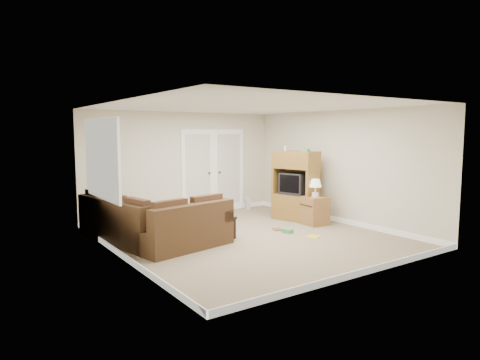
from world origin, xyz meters
TOP-DOWN VIEW (x-y plane):
  - floor at (0.00, 0.00)m, footprint 5.50×5.50m
  - ceiling at (0.00, 0.00)m, footprint 5.00×5.50m
  - wall_left at (-2.50, 0.00)m, footprint 0.02×5.50m
  - wall_right at (2.50, 0.00)m, footprint 0.02×5.50m
  - wall_back at (0.00, 2.75)m, footprint 5.00×0.02m
  - wall_front at (0.00, -2.75)m, footprint 5.00×0.02m
  - baseboards at (0.00, 0.00)m, footprint 5.00×5.50m
  - french_doors at (0.85, 2.71)m, footprint 1.80×0.05m
  - window_left at (-2.46, 1.00)m, footprint 0.05×1.92m
  - sectional_sofa at (-1.75, 0.60)m, footprint 2.21×2.73m
  - coffee_table at (-0.61, 0.48)m, footprint 0.73×1.12m
  - tv_armoire at (1.86, 0.73)m, footprint 0.78×1.10m
  - side_cabinet at (1.87, 0.10)m, footprint 0.52×0.52m
  - space_heater at (1.73, 2.45)m, footprint 0.15×0.13m
  - floor_magazine at (1.06, -0.68)m, footprint 0.37×0.33m
  - floor_greenbox at (0.86, -0.16)m, footprint 0.20×0.23m
  - floor_book at (0.78, 0.19)m, footprint 0.24×0.28m

SIDE VIEW (x-z plane):
  - floor at x=0.00m, z-range 0.00..0.00m
  - floor_magazine at x=1.06m, z-range 0.00..0.01m
  - floor_book at x=0.78m, z-range 0.00..0.02m
  - floor_greenbox at x=0.86m, z-range 0.00..0.08m
  - baseboards at x=0.00m, z-range 0.00..0.10m
  - space_heater at x=1.73m, z-range 0.00..0.32m
  - coffee_table at x=-0.61m, z-range -0.12..0.58m
  - sectional_sofa at x=-1.75m, z-range -0.09..0.72m
  - side_cabinet at x=1.87m, z-range -0.14..0.87m
  - tv_armoire at x=1.86m, z-range -0.05..1.66m
  - french_doors at x=0.85m, z-range -0.03..2.10m
  - wall_left at x=-2.50m, z-range 0.00..2.50m
  - wall_right at x=2.50m, z-range 0.00..2.50m
  - wall_back at x=0.00m, z-range 0.00..2.50m
  - wall_front at x=0.00m, z-range 0.00..2.50m
  - window_left at x=-2.46m, z-range 0.84..2.26m
  - ceiling at x=0.00m, z-range 2.49..2.51m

